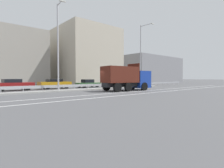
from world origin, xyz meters
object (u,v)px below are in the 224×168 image
(dump_truck, at_px, (132,80))
(median_road_sign, at_px, (131,81))
(parked_car_4, at_px, (88,83))
(parked_car_2, at_px, (13,85))
(street_lamp_2, at_px, (141,53))
(street_lamp_1, at_px, (58,44))
(parked_car_3, at_px, (55,84))

(dump_truck, height_order, median_road_sign, dump_truck)
(dump_truck, bearing_deg, parked_car_4, -170.89)
(median_road_sign, bearing_deg, parked_car_2, 161.44)
(dump_truck, xyz_separation_m, street_lamp_2, (6.62, 3.86, 4.56))
(street_lamp_2, bearing_deg, parked_car_4, 141.26)
(parked_car_2, xyz_separation_m, parked_car_4, (11.49, 0.20, -0.07))
(street_lamp_1, relative_size, parked_car_3, 2.17)
(street_lamp_2, relative_size, parked_car_4, 2.58)
(street_lamp_2, xyz_separation_m, parked_car_2, (-18.66, 5.55, -5.10))
(median_road_sign, height_order, parked_car_4, median_road_sign)
(parked_car_3, bearing_deg, parked_car_2, -87.50)
(street_lamp_2, bearing_deg, dump_truck, -149.75)
(dump_truck, height_order, street_lamp_2, street_lamp_2)
(street_lamp_2, height_order, parked_car_3, street_lamp_2)
(dump_truck, distance_m, parked_car_4, 9.65)
(parked_car_2, height_order, parked_car_3, parked_car_2)
(median_road_sign, xyz_separation_m, parked_car_4, (-4.73, 5.65, -0.50))
(street_lamp_1, relative_size, parked_car_2, 2.06)
(parked_car_4, bearing_deg, street_lamp_1, -51.54)
(street_lamp_1, distance_m, parked_car_3, 7.97)
(median_road_sign, distance_m, parked_car_4, 7.39)
(street_lamp_1, bearing_deg, parked_car_4, 36.97)
(street_lamp_1, distance_m, parked_car_2, 8.27)
(parked_car_2, relative_size, parked_car_3, 1.05)
(street_lamp_1, relative_size, parked_car_4, 2.45)
(dump_truck, relative_size, street_lamp_1, 0.69)
(street_lamp_1, height_order, parked_car_4, street_lamp_1)
(street_lamp_1, distance_m, parked_car_4, 11.00)
(dump_truck, height_order, parked_car_2, dump_truck)
(dump_truck, relative_size, parked_car_4, 1.69)
(street_lamp_2, xyz_separation_m, parked_car_3, (-13.01, 5.86, -5.12))
(parked_car_4, bearing_deg, street_lamp_2, 52.74)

